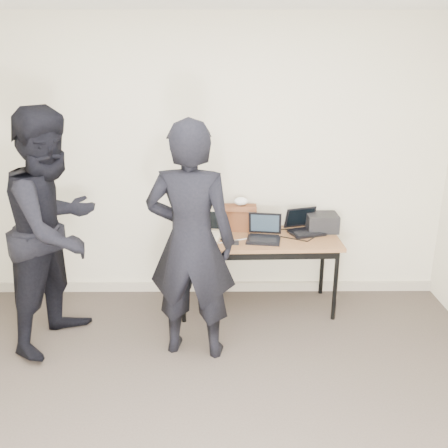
{
  "coord_description": "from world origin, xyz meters",
  "views": [
    {
      "loc": [
        0.07,
        -2.44,
        2.33
      ],
      "look_at": [
        0.1,
        1.6,
        0.95
      ],
      "focal_mm": 40.0,
      "sensor_mm": 36.0,
      "label": 1
    }
  ],
  "objects_px": {
    "laptop_right": "(304,227)",
    "desk": "(258,244)",
    "person_typist": "(191,242)",
    "laptop_center": "(264,234)",
    "person_observer": "(55,230)",
    "laptop_beige": "(204,233)",
    "leather_satchel": "(238,217)",
    "equipment_box": "(322,222)"
  },
  "relations": [
    {
      "from": "laptop_beige",
      "to": "person_observer",
      "type": "height_order",
      "value": "person_observer"
    },
    {
      "from": "laptop_center",
      "to": "equipment_box",
      "type": "xyz_separation_m",
      "value": [
        0.58,
        0.24,
        0.03
      ]
    },
    {
      "from": "leather_satchel",
      "to": "desk",
      "type": "bearing_deg",
      "value": -48.97
    },
    {
      "from": "desk",
      "to": "leather_satchel",
      "type": "distance_m",
      "value": 0.34
    },
    {
      "from": "desk",
      "to": "laptop_beige",
      "type": "bearing_deg",
      "value": 179.7
    },
    {
      "from": "desk",
      "to": "laptop_right",
      "type": "relative_size",
      "value": 3.96
    },
    {
      "from": "laptop_center",
      "to": "person_observer",
      "type": "distance_m",
      "value": 1.81
    },
    {
      "from": "leather_satchel",
      "to": "laptop_beige",
      "type": "bearing_deg",
      "value": -140.46
    },
    {
      "from": "laptop_center",
      "to": "equipment_box",
      "type": "relative_size",
      "value": 1.19
    },
    {
      "from": "desk",
      "to": "equipment_box",
      "type": "bearing_deg",
      "value": 15.31
    },
    {
      "from": "desk",
      "to": "person_typist",
      "type": "distance_m",
      "value": 0.98
    },
    {
      "from": "laptop_right",
      "to": "desk",
      "type": "bearing_deg",
      "value": 179.6
    },
    {
      "from": "laptop_beige",
      "to": "person_typist",
      "type": "relative_size",
      "value": 0.19
    },
    {
      "from": "laptop_right",
      "to": "person_typist",
      "type": "distance_m",
      "value": 1.36
    },
    {
      "from": "laptop_center",
      "to": "laptop_right",
      "type": "xyz_separation_m",
      "value": [
        0.4,
        0.19,
        -0.0
      ]
    },
    {
      "from": "person_typist",
      "to": "person_observer",
      "type": "xyz_separation_m",
      "value": [
        -1.11,
        0.21,
        0.03
      ]
    },
    {
      "from": "laptop_center",
      "to": "equipment_box",
      "type": "distance_m",
      "value": 0.62
    },
    {
      "from": "laptop_right",
      "to": "person_typist",
      "type": "relative_size",
      "value": 0.2
    },
    {
      "from": "laptop_beige",
      "to": "leather_satchel",
      "type": "xyz_separation_m",
      "value": [
        0.32,
        0.24,
        0.08
      ]
    },
    {
      "from": "laptop_beige",
      "to": "person_typist",
      "type": "xyz_separation_m",
      "value": [
        -0.07,
        -0.72,
        0.19
      ]
    },
    {
      "from": "desk",
      "to": "laptop_center",
      "type": "height_order",
      "value": "laptop_center"
    },
    {
      "from": "laptop_right",
      "to": "leather_satchel",
      "type": "xyz_separation_m",
      "value": [
        -0.63,
        0.08,
        0.08
      ]
    },
    {
      "from": "laptop_right",
      "to": "equipment_box",
      "type": "relative_size",
      "value": 1.33
    },
    {
      "from": "laptop_center",
      "to": "person_observer",
      "type": "xyz_separation_m",
      "value": [
        -1.73,
        -0.48,
        0.22
      ]
    },
    {
      "from": "leather_satchel",
      "to": "person_observer",
      "type": "bearing_deg",
      "value": -150.81
    },
    {
      "from": "laptop_beige",
      "to": "equipment_box",
      "type": "relative_size",
      "value": 1.25
    },
    {
      "from": "equipment_box",
      "to": "person_typist",
      "type": "relative_size",
      "value": 0.15
    },
    {
      "from": "laptop_beige",
      "to": "laptop_center",
      "type": "distance_m",
      "value": 0.55
    },
    {
      "from": "laptop_beige",
      "to": "leather_satchel",
      "type": "distance_m",
      "value": 0.41
    },
    {
      "from": "laptop_center",
      "to": "equipment_box",
      "type": "bearing_deg",
      "value": 31.6
    },
    {
      "from": "laptop_right",
      "to": "leather_satchel",
      "type": "height_order",
      "value": "leather_satchel"
    },
    {
      "from": "leather_satchel",
      "to": "equipment_box",
      "type": "height_order",
      "value": "leather_satchel"
    },
    {
      "from": "person_observer",
      "to": "leather_satchel",
      "type": "bearing_deg",
      "value": -42.67
    },
    {
      "from": "laptop_beige",
      "to": "leather_satchel",
      "type": "height_order",
      "value": "leather_satchel"
    },
    {
      "from": "laptop_right",
      "to": "person_typist",
      "type": "xyz_separation_m",
      "value": [
        -1.02,
        -0.88,
        0.18
      ]
    },
    {
      "from": "laptop_beige",
      "to": "person_typist",
      "type": "distance_m",
      "value": 0.75
    },
    {
      "from": "person_typist",
      "to": "laptop_center",
      "type": "bearing_deg",
      "value": -123.56
    },
    {
      "from": "laptop_beige",
      "to": "laptop_center",
      "type": "height_order",
      "value": "laptop_beige"
    },
    {
      "from": "leather_satchel",
      "to": "laptop_right",
      "type": "bearing_deg",
      "value": -4.64
    },
    {
      "from": "laptop_right",
      "to": "person_observer",
      "type": "relative_size",
      "value": 0.19
    },
    {
      "from": "laptop_center",
      "to": "laptop_right",
      "type": "relative_size",
      "value": 0.9
    },
    {
      "from": "laptop_beige",
      "to": "laptop_center",
      "type": "relative_size",
      "value": 1.05
    }
  ]
}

